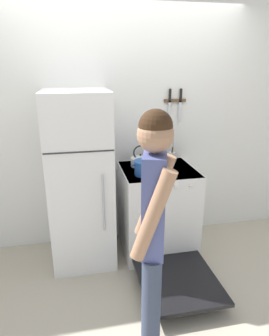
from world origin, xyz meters
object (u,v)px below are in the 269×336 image
at_px(refrigerator, 80,180).
at_px(stove_range, 158,212).
at_px(utensil_jar, 172,157).
at_px(person, 153,232).
at_px(dutch_oven_pot, 146,168).
at_px(tea_kettle, 141,160).

xyz_separation_m(refrigerator, stove_range, (0.78, -0.05, -0.40)).
distance_m(refrigerator, utensil_jar, 0.99).
distance_m(utensil_jar, person, 1.50).
relative_size(stove_range, dutch_oven_pot, 5.31).
height_order(stove_range, tea_kettle, tea_kettle).
height_order(stove_range, dutch_oven_pot, dutch_oven_pot).
xyz_separation_m(refrigerator, dutch_oven_pot, (0.62, -0.15, 0.14)).
distance_m(stove_range, person, 1.36).
height_order(refrigerator, person, refrigerator).
relative_size(refrigerator, stove_range, 1.21).
bearing_deg(utensil_jar, tea_kettle, -179.01).
height_order(tea_kettle, utensil_jar, utensil_jar).
bearing_deg(refrigerator, tea_kettle, 11.24).
bearing_deg(utensil_jar, dutch_oven_pot, -141.86).
bearing_deg(refrigerator, dutch_oven_pot, -13.28).
xyz_separation_m(dutch_oven_pot, tea_kettle, (0.01, 0.27, -0.01)).
relative_size(stove_range, person, 0.83).
bearing_deg(dutch_oven_pot, tea_kettle, 87.17).
bearing_deg(person, stove_range, -0.52).
xyz_separation_m(dutch_oven_pot, person, (-0.22, -1.11, -0.02)).
bearing_deg(utensil_jar, refrigerator, -172.30).
bearing_deg(utensil_jar, stove_range, -135.95).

